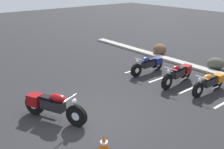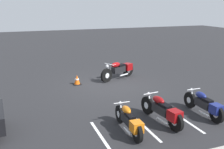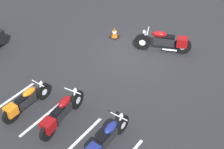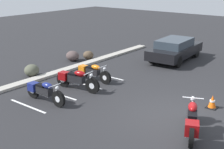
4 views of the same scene
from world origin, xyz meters
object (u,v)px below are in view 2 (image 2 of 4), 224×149
at_px(traffic_cone, 77,80).
at_px(parked_bike_2, 129,120).
at_px(parked_bike_0, 205,104).
at_px(parked_bike_1, 163,110).
at_px(motorcycle_maroon_featured, 119,70).

bearing_deg(traffic_cone, parked_bike_2, 93.68).
bearing_deg(parked_bike_0, parked_bike_2, 94.05).
distance_m(parked_bike_0, parked_bike_1, 1.79).
distance_m(parked_bike_0, parked_bike_2, 3.19).
relative_size(parked_bike_2, traffic_cone, 4.09).
bearing_deg(traffic_cone, parked_bike_1, 107.71).
xyz_separation_m(parked_bike_2, traffic_cone, (0.37, -5.77, -0.20)).
xyz_separation_m(parked_bike_1, traffic_cone, (1.76, -5.52, -0.24)).
relative_size(parked_bike_0, parked_bike_2, 1.04).
bearing_deg(motorcycle_maroon_featured, parked_bike_0, 76.37).
xyz_separation_m(parked_bike_1, parked_bike_2, (1.39, 0.25, -0.04)).
relative_size(parked_bike_0, traffic_cone, 4.24).
xyz_separation_m(parked_bike_0, parked_bike_1, (1.79, -0.01, 0.03)).
distance_m(parked_bike_1, parked_bike_2, 1.41).
bearing_deg(parked_bike_2, parked_bike_1, -78.73).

